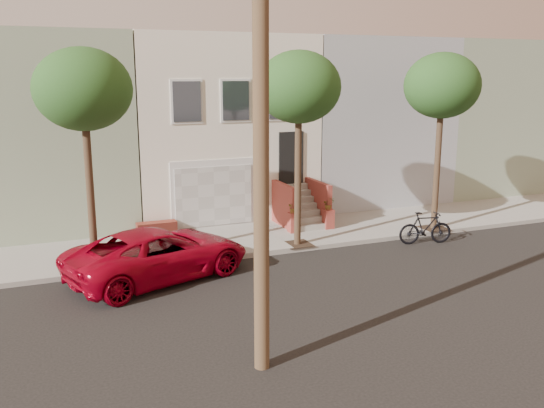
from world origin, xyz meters
name	(u,v)px	position (x,y,z in m)	size (l,w,h in m)	color
ground	(323,292)	(0.00, 0.00, 0.00)	(90.00, 90.00, 0.00)	black
sidewalk	(254,238)	(0.00, 5.35, 0.07)	(40.00, 3.70, 0.15)	gray
house_row	(206,123)	(0.00, 11.19, 3.64)	(33.10, 11.70, 7.00)	beige
tree_left	(83,91)	(-5.50, 3.90, 5.26)	(2.70, 2.57, 6.30)	#2D2116
tree_mid	(299,88)	(1.00, 3.90, 5.26)	(2.70, 2.57, 6.30)	#2D2116
tree_right	(442,87)	(6.50, 3.90, 5.26)	(2.70, 2.57, 6.30)	#2D2116
pickup_truck	(159,254)	(-3.84, 2.72, 0.73)	(2.44, 5.29, 1.47)	#9D0319
motorcycle	(425,228)	(5.29, 2.77, 0.56)	(0.53, 1.87, 1.13)	black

